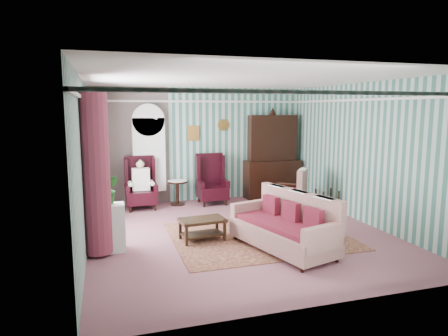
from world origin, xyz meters
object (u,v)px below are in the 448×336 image
object	(u,v)px
wingback_right	(212,179)
coffee_table	(202,230)
sofa	(283,221)
plant_stand	(108,228)
nest_table	(327,201)
wingback_left	(141,183)
dresser_hutch	(273,154)
seated_woman	(141,184)
bookcase	(149,160)
round_side_table	(178,193)
floral_armchair	(288,188)

from	to	relation	value
wingback_right	coffee_table	distance (m)	2.85
sofa	plant_stand	bearing A→B (deg)	58.58
nest_table	coffee_table	world-z (taller)	nest_table
wingback_left	sofa	distance (m)	4.08
dresser_hutch	seated_woman	world-z (taller)	dresser_hutch
coffee_table	wingback_left	bearing A→B (deg)	107.37
bookcase	round_side_table	distance (m)	1.07
wingback_right	seated_woman	xyz separation A→B (m)	(-1.75, 0.00, -0.04)
sofa	coffee_table	distance (m)	1.50
nest_table	plant_stand	size ratio (longest dim) A/B	0.68
bookcase	wingback_right	distance (m)	1.63
floral_armchair	coffee_table	size ratio (longest dim) A/B	1.34
wingback_left	floral_armchair	xyz separation A→B (m)	(3.25, -1.23, -0.08)
wingback_left	wingback_right	size ratio (longest dim) A/B	1.00
bookcase	wingback_left	world-z (taller)	bookcase
bookcase	wingback_left	xyz separation A→B (m)	(-0.25, -0.39, -0.50)
seated_woman	coffee_table	bearing A→B (deg)	-72.63
bookcase	floral_armchair	world-z (taller)	bookcase
bookcase	wingback_left	size ratio (longest dim) A/B	1.79
seated_woman	nest_table	bearing A→B (deg)	-20.85
nest_table	wingback_left	bearing A→B (deg)	159.15
bookcase	sofa	size ratio (longest dim) A/B	1.14
bookcase	floral_armchair	size ratio (longest dim) A/B	2.06
wingback_right	plant_stand	world-z (taller)	wingback_right
seated_woman	plant_stand	bearing A→B (deg)	-106.22
wingback_left	nest_table	world-z (taller)	wingback_left
sofa	wingback_left	bearing A→B (deg)	13.94
seated_woman	sofa	size ratio (longest dim) A/B	0.60
sofa	floral_armchair	xyz separation A→B (m)	(1.24, 2.32, 0.03)
nest_table	coffee_table	distance (m)	3.42
dresser_hutch	floral_armchair	bearing A→B (deg)	-99.63
seated_woman	wingback_right	bearing A→B (deg)	0.00
bookcase	dresser_hutch	xyz separation A→B (m)	(3.25, -0.12, 0.06)
bookcase	round_side_table	size ratio (longest dim) A/B	3.73
plant_stand	sofa	bearing A→B (deg)	-15.81
dresser_hutch	seated_woman	xyz separation A→B (m)	(-3.50, -0.27, -0.59)
round_side_table	floral_armchair	world-z (taller)	floral_armchair
bookcase	nest_table	size ratio (longest dim) A/B	4.15
wingback_right	seated_woman	size ratio (longest dim) A/B	1.06
round_side_table	floral_armchair	bearing A→B (deg)	-30.47
wingback_left	round_side_table	size ratio (longest dim) A/B	2.08
round_side_table	nest_table	world-z (taller)	round_side_table
plant_stand	wingback_left	bearing A→B (deg)	73.78
bookcase	wingback_left	distance (m)	0.68
bookcase	coffee_table	distance (m)	3.25
plant_stand	nest_table	bearing A→B (deg)	13.84
coffee_table	wingback_right	bearing A→B (deg)	71.08
seated_woman	round_side_table	bearing A→B (deg)	9.46
wingback_right	nest_table	world-z (taller)	wingback_right
nest_table	sofa	size ratio (longest dim) A/B	0.27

